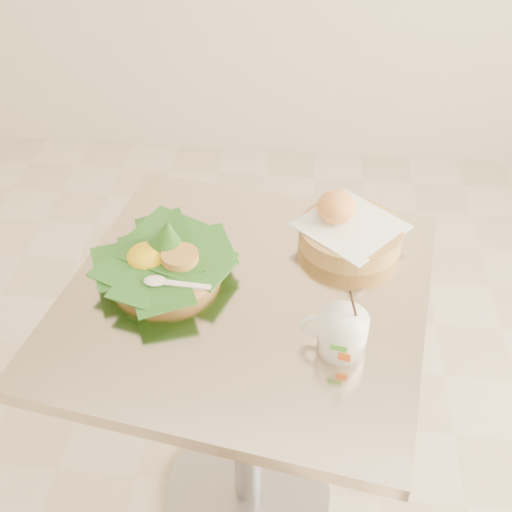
# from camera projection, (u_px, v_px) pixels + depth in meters

# --- Properties ---
(floor) EXTENTS (3.60, 3.60, 0.00)m
(floor) POSITION_uv_depth(u_px,v_px,m) (216.00, 484.00, 1.77)
(floor) COLOR beige
(floor) RESTS_ON ground
(cafe_table) EXTENTS (0.81, 0.81, 0.75)m
(cafe_table) POSITION_uv_depth(u_px,v_px,m) (247.00, 365.00, 1.41)
(cafe_table) COLOR gray
(cafe_table) RESTS_ON floor
(rice_basket) EXTENTS (0.28, 0.28, 0.14)m
(rice_basket) POSITION_uv_depth(u_px,v_px,m) (164.00, 257.00, 1.29)
(rice_basket) COLOR #B08E4B
(rice_basket) RESTS_ON cafe_table
(bread_basket) EXTENTS (0.26, 0.26, 0.11)m
(bread_basket) POSITION_uv_depth(u_px,v_px,m) (348.00, 229.00, 1.36)
(bread_basket) COLOR #B08E4B
(bread_basket) RESTS_ON cafe_table
(coffee_mug) EXTENTS (0.12, 0.09, 0.15)m
(coffee_mug) POSITION_uv_depth(u_px,v_px,m) (341.00, 332.00, 1.12)
(coffee_mug) COLOR white
(coffee_mug) RESTS_ON cafe_table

